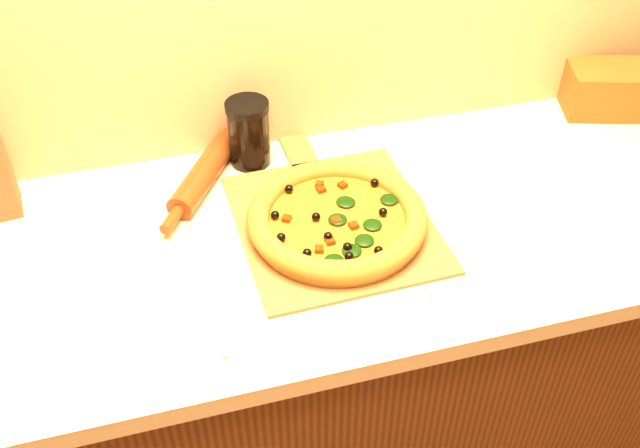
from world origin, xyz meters
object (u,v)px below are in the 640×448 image
at_px(pizza_peel, 331,217).
at_px(rolling_pin, 206,170).
at_px(pizza, 337,219).
at_px(dark_jar, 249,133).

xyz_separation_m(pizza_peel, rolling_pin, (-0.22, 0.19, 0.02)).
distance_m(pizza, rolling_pin, 0.32).
xyz_separation_m(rolling_pin, dark_jar, (0.10, 0.04, 0.05)).
distance_m(pizza_peel, dark_jar, 0.27).
bearing_deg(pizza, rolling_pin, 133.83).
relative_size(pizza, dark_jar, 2.34).
relative_size(pizza_peel, rolling_pin, 1.59).
bearing_deg(dark_jar, rolling_pin, -156.85).
bearing_deg(dark_jar, pizza, -66.79).
height_order(pizza_peel, dark_jar, dark_jar).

